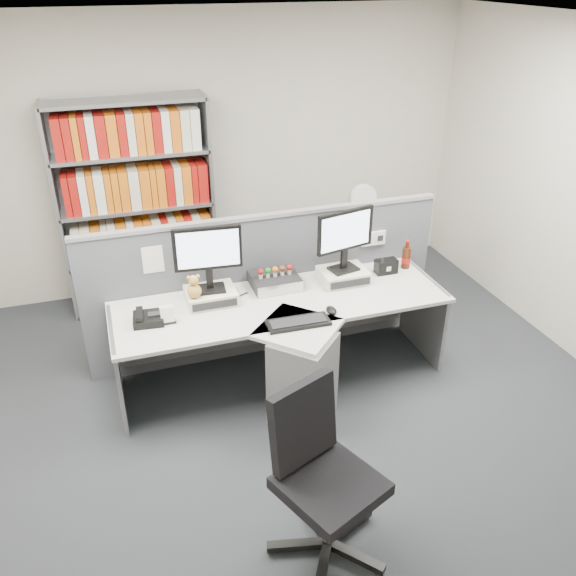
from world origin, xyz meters
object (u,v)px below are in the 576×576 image
object	(u,v)px
desk_calendar	(167,316)
speaker	(386,266)
desktop_pc	(275,281)
monitor_right	(345,235)
monitor_left	(208,253)
shelving_unit	(137,210)
keyboard	(298,323)
mouse	(331,310)
filing_cabinet	(359,260)
desk_fan	(362,201)
desk_phone	(148,318)
cola_bottle	(406,258)
office_chair	(320,471)
desk	(290,345)

from	to	relation	value
desk_calendar	speaker	world-z (taller)	desk_calendar
desktop_pc	monitor_right	bearing A→B (deg)	-8.60
monitor_left	shelving_unit	distance (m)	1.52
keyboard	mouse	world-z (taller)	mouse
filing_cabinet	desk_fan	xyz separation A→B (m)	(0.00, -0.00, 0.64)
desk_phone	desk_calendar	xyz separation A→B (m)	(0.14, -0.05, 0.02)
mouse	filing_cabinet	xyz separation A→B (m)	(0.90, 1.47, -0.39)
monitor_left	mouse	world-z (taller)	monitor_left
monitor_right	shelving_unit	size ratio (longest dim) A/B	0.26
monitor_right	speaker	size ratio (longest dim) A/B	2.83
cola_bottle	office_chair	world-z (taller)	office_chair
monitor_left	desk_fan	distance (m)	2.00
desktop_pc	mouse	size ratio (longest dim) A/B	3.18
monitor_left	speaker	world-z (taller)	monitor_left
desk_phone	desktop_pc	bearing A→B (deg)	13.25
monitor_left	filing_cabinet	xyz separation A→B (m)	(1.72, 1.02, -0.78)
desktop_pc	filing_cabinet	world-z (taller)	desktop_pc
desk_calendar	cola_bottle	bearing A→B (deg)	7.38
desk_phone	cola_bottle	size ratio (longest dim) A/B	0.93
desk_calendar	shelving_unit	distance (m)	1.68
desk	desk_fan	bearing A→B (deg)	49.38
desk	shelving_unit	distance (m)	2.12
monitor_left	office_chair	xyz separation A→B (m)	(0.24, -1.76, -0.57)
desk	desk_phone	world-z (taller)	desk_phone
monitor_left	cola_bottle	world-z (taller)	monitor_left
cola_bottle	office_chair	size ratio (longest dim) A/B	0.24
desk	mouse	xyz separation A→B (m)	(0.30, -0.07, 0.29)
desk_phone	desk_fan	world-z (taller)	desk_fan
monitor_left	speaker	xyz separation A→B (m)	(1.50, 0.02, -0.35)
desk_calendar	cola_bottle	world-z (taller)	cola_bottle
desktop_pc	desk_phone	xyz separation A→B (m)	(-1.04, -0.24, -0.01)
desk	desk_phone	bearing A→B (deg)	167.56
speaker	desktop_pc	bearing A→B (deg)	176.25
desktop_pc	mouse	bearing A→B (deg)	-62.47
desk_calendar	desktop_pc	bearing A→B (deg)	17.96
desktop_pc	keyboard	xyz separation A→B (m)	(-0.01, -0.61, -0.03)
cola_bottle	office_chair	bearing A→B (deg)	-128.93
desk_phone	speaker	xyz separation A→B (m)	(2.00, 0.18, 0.03)
desktop_pc	monitor_left	bearing A→B (deg)	-171.07
speaker	desk_phone	bearing A→B (deg)	-174.80
desk	desk_calendar	bearing A→B (deg)	168.61
desktop_pc	mouse	distance (m)	0.60
keyboard	shelving_unit	size ratio (longest dim) A/B	0.23
cola_bottle	office_chair	xyz separation A→B (m)	(-1.47, -1.82, -0.26)
desktop_pc	speaker	bearing A→B (deg)	-3.75
desk	office_chair	bearing A→B (deg)	-101.58
monitor_right	keyboard	size ratio (longest dim) A/B	1.10
keyboard	shelving_unit	bearing A→B (deg)	114.66
shelving_unit	filing_cabinet	xyz separation A→B (m)	(2.10, -0.45, -0.63)
desk_phone	cola_bottle	xyz separation A→B (m)	(2.20, 0.22, 0.06)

